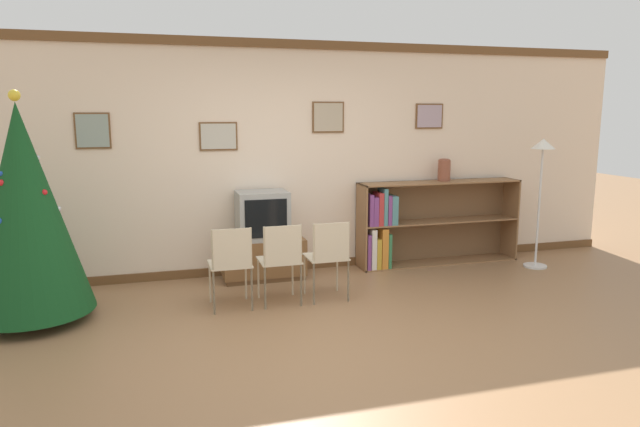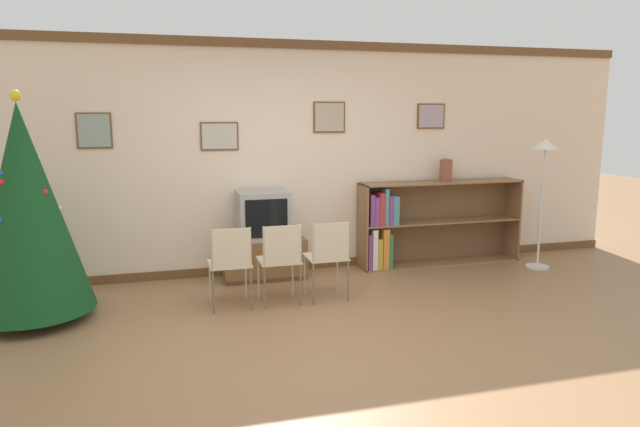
{
  "view_description": "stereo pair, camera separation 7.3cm",
  "coord_description": "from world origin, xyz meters",
  "px_view_note": "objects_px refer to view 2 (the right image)",
  "views": [
    {
      "loc": [
        -1.38,
        -4.27,
        1.89
      ],
      "look_at": [
        0.24,
        1.24,
        0.87
      ],
      "focal_mm": 32.0,
      "sensor_mm": 36.0,
      "label": 1
    },
    {
      "loc": [
        -1.31,
        -4.29,
        1.89
      ],
      "look_at": [
        0.24,
        1.24,
        0.87
      ],
      "focal_mm": 32.0,
      "sensor_mm": 36.0,
      "label": 2
    }
  ],
  "objects_px": {
    "tv_console": "(264,258)",
    "vase": "(446,170)",
    "bookshelf": "(413,225)",
    "standing_lamp": "(544,170)",
    "folding_chair_left": "(231,262)",
    "folding_chair_center": "(281,258)",
    "television": "(263,215)",
    "folding_chair_right": "(328,255)",
    "christmas_tree": "(26,209)"
  },
  "relations": [
    {
      "from": "television",
      "to": "bookshelf",
      "type": "relative_size",
      "value": 0.27
    },
    {
      "from": "tv_console",
      "to": "folding_chair_center",
      "type": "relative_size",
      "value": 1.14
    },
    {
      "from": "vase",
      "to": "standing_lamp",
      "type": "distance_m",
      "value": 1.14
    },
    {
      "from": "folding_chair_center",
      "to": "bookshelf",
      "type": "distance_m",
      "value": 2.15
    },
    {
      "from": "folding_chair_right",
      "to": "bookshelf",
      "type": "distance_m",
      "value": 1.73
    },
    {
      "from": "television",
      "to": "vase",
      "type": "xyz_separation_m",
      "value": [
        2.32,
        0.09,
        0.44
      ]
    },
    {
      "from": "folding_chair_center",
      "to": "folding_chair_right",
      "type": "relative_size",
      "value": 1.0
    },
    {
      "from": "tv_console",
      "to": "bookshelf",
      "type": "bearing_deg",
      "value": 2.09
    },
    {
      "from": "folding_chair_left",
      "to": "bookshelf",
      "type": "height_order",
      "value": "bookshelf"
    },
    {
      "from": "television",
      "to": "standing_lamp",
      "type": "xyz_separation_m",
      "value": [
        3.32,
        -0.47,
        0.47
      ]
    },
    {
      "from": "television",
      "to": "folding_chair_center",
      "type": "relative_size",
      "value": 0.69
    },
    {
      "from": "television",
      "to": "standing_lamp",
      "type": "height_order",
      "value": "standing_lamp"
    },
    {
      "from": "bookshelf",
      "to": "standing_lamp",
      "type": "xyz_separation_m",
      "value": [
        1.43,
        -0.54,
        0.71
      ]
    },
    {
      "from": "television",
      "to": "folding_chair_right",
      "type": "xyz_separation_m",
      "value": [
        0.49,
        -0.95,
        -0.27
      ]
    },
    {
      "from": "vase",
      "to": "standing_lamp",
      "type": "bearing_deg",
      "value": -29.23
    },
    {
      "from": "folding_chair_left",
      "to": "standing_lamp",
      "type": "xyz_separation_m",
      "value": [
        3.81,
        0.48,
        0.74
      ]
    },
    {
      "from": "tv_console",
      "to": "vase",
      "type": "xyz_separation_m",
      "value": [
        2.32,
        0.09,
        0.95
      ]
    },
    {
      "from": "christmas_tree",
      "to": "standing_lamp",
      "type": "xyz_separation_m",
      "value": [
        5.59,
        0.29,
        0.18
      ]
    },
    {
      "from": "christmas_tree",
      "to": "television",
      "type": "bearing_deg",
      "value": 18.43
    },
    {
      "from": "tv_console",
      "to": "vase",
      "type": "bearing_deg",
      "value": 2.15
    },
    {
      "from": "standing_lamp",
      "to": "folding_chair_center",
      "type": "bearing_deg",
      "value": -171.73
    },
    {
      "from": "tv_console",
      "to": "folding_chair_right",
      "type": "height_order",
      "value": "folding_chair_right"
    },
    {
      "from": "television",
      "to": "folding_chair_left",
      "type": "distance_m",
      "value": 1.1
    },
    {
      "from": "folding_chair_center",
      "to": "bookshelf",
      "type": "bearing_deg",
      "value": 28.44
    },
    {
      "from": "folding_chair_right",
      "to": "vase",
      "type": "distance_m",
      "value": 2.22
    },
    {
      "from": "tv_console",
      "to": "folding_chair_right",
      "type": "bearing_deg",
      "value": -62.83
    },
    {
      "from": "television",
      "to": "folding_chair_left",
      "type": "relative_size",
      "value": 0.69
    },
    {
      "from": "television",
      "to": "folding_chair_right",
      "type": "distance_m",
      "value": 1.1
    },
    {
      "from": "tv_console",
      "to": "folding_chair_left",
      "type": "height_order",
      "value": "folding_chair_left"
    },
    {
      "from": "folding_chair_left",
      "to": "tv_console",
      "type": "bearing_deg",
      "value": 62.83
    },
    {
      "from": "christmas_tree",
      "to": "folding_chair_right",
      "type": "bearing_deg",
      "value": -4.03
    },
    {
      "from": "christmas_tree",
      "to": "bookshelf",
      "type": "height_order",
      "value": "christmas_tree"
    },
    {
      "from": "folding_chair_left",
      "to": "folding_chair_center",
      "type": "relative_size",
      "value": 1.0
    },
    {
      "from": "bookshelf",
      "to": "folding_chair_right",
      "type": "bearing_deg",
      "value": -143.82
    },
    {
      "from": "christmas_tree",
      "to": "vase",
      "type": "relative_size",
      "value": 7.54
    },
    {
      "from": "folding_chair_center",
      "to": "folding_chair_right",
      "type": "bearing_deg",
      "value": 0.0
    },
    {
      "from": "tv_console",
      "to": "standing_lamp",
      "type": "bearing_deg",
      "value": -8.09
    },
    {
      "from": "tv_console",
      "to": "folding_chair_left",
      "type": "distance_m",
      "value": 1.1
    },
    {
      "from": "folding_chair_center",
      "to": "folding_chair_right",
      "type": "xyz_separation_m",
      "value": [
        0.49,
        0.0,
        0.0
      ]
    },
    {
      "from": "vase",
      "to": "tv_console",
      "type": "bearing_deg",
      "value": -177.85
    },
    {
      "from": "christmas_tree",
      "to": "folding_chair_center",
      "type": "distance_m",
      "value": 2.35
    },
    {
      "from": "television",
      "to": "vase",
      "type": "distance_m",
      "value": 2.36
    },
    {
      "from": "christmas_tree",
      "to": "folding_chair_left",
      "type": "distance_m",
      "value": 1.88
    },
    {
      "from": "folding_chair_center",
      "to": "christmas_tree",
      "type": "bearing_deg",
      "value": 175.1
    },
    {
      "from": "standing_lamp",
      "to": "christmas_tree",
      "type": "bearing_deg",
      "value": -177.05
    },
    {
      "from": "christmas_tree",
      "to": "bookshelf",
      "type": "relative_size",
      "value": 1.0
    },
    {
      "from": "folding_chair_left",
      "to": "standing_lamp",
      "type": "bearing_deg",
      "value": 7.22
    },
    {
      "from": "folding_chair_center",
      "to": "vase",
      "type": "bearing_deg",
      "value": 24.17
    },
    {
      "from": "folding_chair_left",
      "to": "folding_chair_center",
      "type": "bearing_deg",
      "value": 0.0
    },
    {
      "from": "folding_chair_right",
      "to": "folding_chair_center",
      "type": "bearing_deg",
      "value": 180.0
    }
  ]
}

